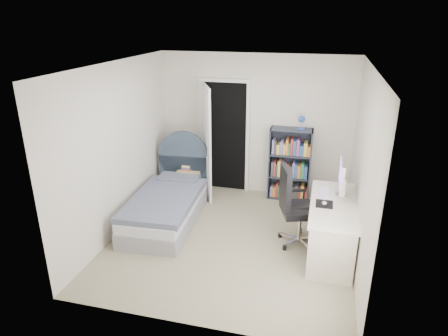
% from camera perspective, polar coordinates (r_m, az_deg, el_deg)
% --- Properties ---
extents(room_shell, '(3.50, 3.70, 2.60)m').
position_cam_1_polar(room_shell, '(5.43, 1.11, 1.25)').
color(room_shell, gray).
rests_on(room_shell, ground).
extents(door, '(0.92, 0.76, 2.06)m').
position_cam_1_polar(door, '(7.08, -1.59, 4.18)').
color(door, black).
rests_on(door, ground).
extents(bed, '(1.03, 2.03, 1.22)m').
position_cam_1_polar(bed, '(6.45, -7.98, -5.02)').
color(bed, gray).
rests_on(bed, ground).
extents(nightstand, '(0.41, 0.41, 0.60)m').
position_cam_1_polar(nightstand, '(7.18, -4.91, -1.03)').
color(nightstand, '#D1BA81').
rests_on(nightstand, ground).
extents(floor_lamp, '(0.18, 0.18, 1.24)m').
position_cam_1_polar(floor_lamp, '(7.10, -2.56, -0.28)').
color(floor_lamp, silver).
rests_on(floor_lamp, ground).
extents(bookcase, '(0.72, 0.31, 1.52)m').
position_cam_1_polar(bookcase, '(7.09, 9.43, 0.16)').
color(bookcase, '#333845').
rests_on(bookcase, ground).
extents(desk, '(0.61, 1.52, 1.25)m').
position_cam_1_polar(desk, '(5.68, 15.11, -7.90)').
color(desk, '#EDE0C6').
rests_on(desk, ground).
extents(office_chair, '(0.65, 0.67, 1.17)m').
position_cam_1_polar(office_chair, '(5.65, 10.02, -4.94)').
color(office_chair, silver).
rests_on(office_chair, ground).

